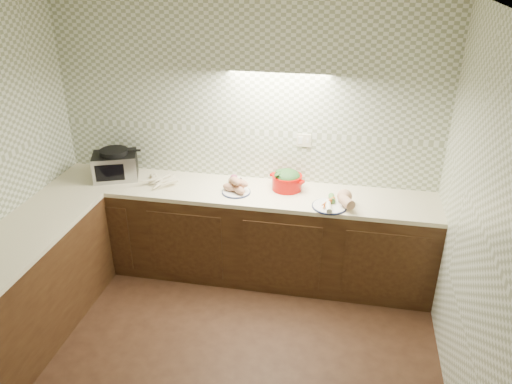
% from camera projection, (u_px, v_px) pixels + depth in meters
% --- Properties ---
extents(room, '(3.60, 3.60, 2.60)m').
position_uv_depth(room, '(182.00, 189.00, 2.95)').
color(room, black).
rests_on(room, ground).
extents(counter, '(3.60, 3.60, 0.90)m').
position_uv_depth(counter, '(139.00, 273.00, 4.19)').
color(counter, black).
rests_on(counter, ground).
extents(toaster_oven, '(0.49, 0.44, 0.29)m').
position_uv_depth(toaster_oven, '(115.00, 165.00, 4.78)').
color(toaster_oven, black).
rests_on(toaster_oven, counter).
extents(parsnip_pile, '(0.36, 0.34, 0.07)m').
position_uv_depth(parsnip_pile, '(160.00, 182.00, 4.69)').
color(parsnip_pile, beige).
rests_on(parsnip_pile, counter).
extents(sweet_potato_plate, '(0.27, 0.26, 0.15)m').
position_uv_depth(sweet_potato_plate, '(236.00, 187.00, 4.53)').
color(sweet_potato_plate, '#181E40').
rests_on(sweet_potato_plate, counter).
extents(onion_bowl, '(0.13, 0.13, 0.10)m').
position_uv_depth(onion_bowl, '(235.00, 180.00, 4.70)').
color(onion_bowl, black).
rests_on(onion_bowl, counter).
extents(dutch_oven, '(0.36, 0.36, 0.19)m').
position_uv_depth(dutch_oven, '(287.00, 180.00, 4.58)').
color(dutch_oven, '#B10400').
rests_on(dutch_oven, counter).
extents(veg_plate, '(0.39, 0.39, 0.14)m').
position_uv_depth(veg_plate, '(337.00, 200.00, 4.30)').
color(veg_plate, '#181E40').
rests_on(veg_plate, counter).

